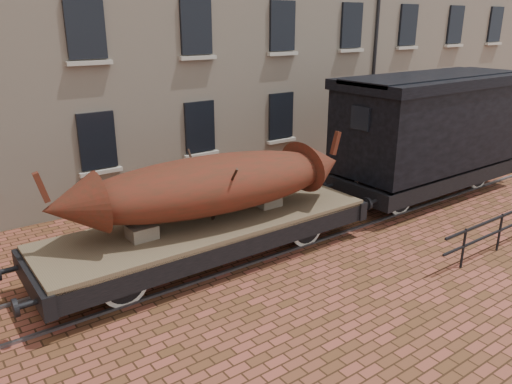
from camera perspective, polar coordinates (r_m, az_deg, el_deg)
ground at (r=13.20m, az=0.97°, el=-5.99°), size 90.00×90.00×0.00m
rail_track at (r=13.18m, az=0.97°, el=-5.87°), size 30.00×1.52×0.06m
flatcar_wagon at (r=12.01m, az=-5.27°, el=-4.21°), size 9.11×2.47×1.37m
iron_boat at (r=11.66m, az=-5.09°, el=0.91°), size 7.54×2.69×1.77m
goods_van at (r=17.16m, az=19.35°, el=7.60°), size 7.70×2.81×3.98m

